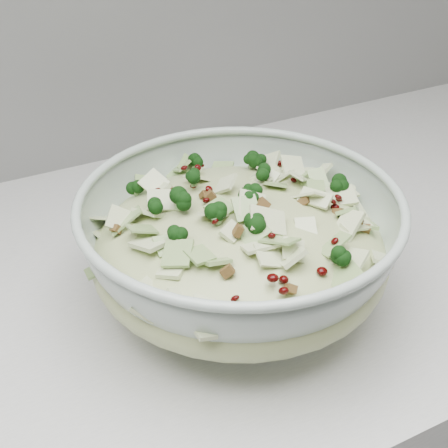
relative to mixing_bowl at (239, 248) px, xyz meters
name	(u,v)px	position (x,y,z in m)	size (l,w,h in m)	color
mixing_bowl	(239,248)	(0.00, 0.00, 0.00)	(0.36, 0.36, 0.12)	#A7B7AB
salad	(240,231)	(0.00, 0.00, 0.02)	(0.40, 0.40, 0.12)	#BAC788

